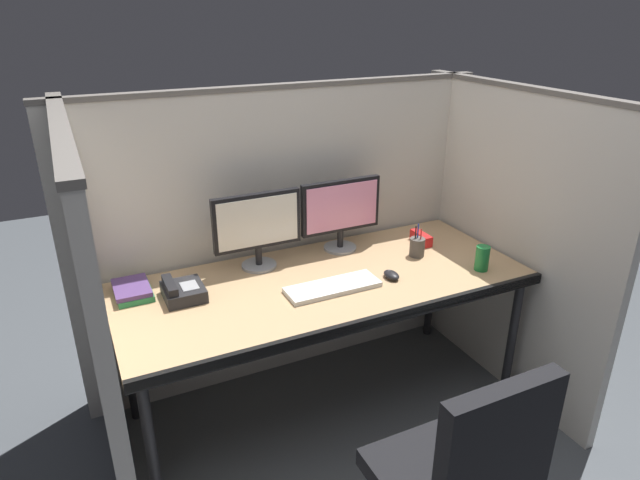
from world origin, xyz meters
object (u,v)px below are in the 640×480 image
at_px(pen_cup, 417,247).
at_px(soda_can, 482,258).
at_px(desk, 326,290).
at_px(red_stapler, 421,238).
at_px(keyboard_main, 333,287).
at_px(computer_mouse, 391,275).
at_px(monitor_right, 341,210).
at_px(monitor_left, 257,226).
at_px(book_stack, 133,290).
at_px(desk_phone, 182,291).

bearing_deg(pen_cup, soda_can, -55.01).
height_order(desk, red_stapler, red_stapler).
relative_size(desk, soda_can, 15.57).
relative_size(keyboard_main, computer_mouse, 4.48).
relative_size(computer_mouse, red_stapler, 0.64).
bearing_deg(monitor_right, monitor_left, -177.84).
xyz_separation_m(keyboard_main, red_stapler, (0.66, 0.26, 0.02)).
xyz_separation_m(desk, monitor_left, (-0.23, 0.27, 0.27)).
bearing_deg(monitor_right, soda_can, -45.57).
bearing_deg(monitor_left, book_stack, -177.22).
relative_size(monitor_right, computer_mouse, 4.48).
xyz_separation_m(monitor_right, red_stapler, (0.43, -0.12, -0.19)).
relative_size(desk, monitor_right, 4.42).
xyz_separation_m(monitor_left, keyboard_main, (0.22, -0.36, -0.20)).
height_order(desk, pen_cup, pen_cup).
distance_m(desk, keyboard_main, 0.11).
xyz_separation_m(monitor_right, pen_cup, (0.31, -0.24, -0.17)).
height_order(keyboard_main, book_stack, book_stack).
xyz_separation_m(book_stack, red_stapler, (1.48, -0.07, 0.00)).
relative_size(desk, keyboard_main, 4.42).
distance_m(desk, soda_can, 0.77).
distance_m(monitor_right, soda_can, 0.73).
xyz_separation_m(computer_mouse, red_stapler, (0.37, 0.28, 0.01)).
relative_size(desk, computer_mouse, 19.79).
distance_m(keyboard_main, pen_cup, 0.56).
distance_m(monitor_right, book_stack, 1.07).
relative_size(monitor_left, computer_mouse, 4.48).
xyz_separation_m(monitor_right, keyboard_main, (-0.23, -0.38, -0.20)).
xyz_separation_m(keyboard_main, soda_can, (0.73, -0.13, 0.05)).
distance_m(computer_mouse, desk_phone, 0.95).
bearing_deg(desk_phone, book_stack, 147.88).
bearing_deg(desk, pen_cup, 4.86).
height_order(keyboard_main, red_stapler, red_stapler).
bearing_deg(monitor_right, desk, -128.03).
bearing_deg(computer_mouse, pen_cup, 32.10).
distance_m(book_stack, red_stapler, 1.48).
height_order(monitor_right, pen_cup, monitor_right).
bearing_deg(monitor_right, computer_mouse, -81.33).
bearing_deg(soda_can, monitor_right, 134.43).
distance_m(computer_mouse, book_stack, 1.17).
xyz_separation_m(keyboard_main, computer_mouse, (0.30, -0.02, 0.01)).
bearing_deg(keyboard_main, pen_cup, 13.92).
bearing_deg(desk, desk_phone, 169.17).
relative_size(monitor_left, red_stapler, 2.87).
bearing_deg(monitor_left, soda_can, -27.31).
height_order(monitor_left, monitor_right, same).
bearing_deg(keyboard_main, desk, 84.00).
distance_m(desk, pen_cup, 0.55).
bearing_deg(desk_phone, monitor_right, 10.95).
xyz_separation_m(desk_phone, red_stapler, (1.29, 0.05, -0.01)).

